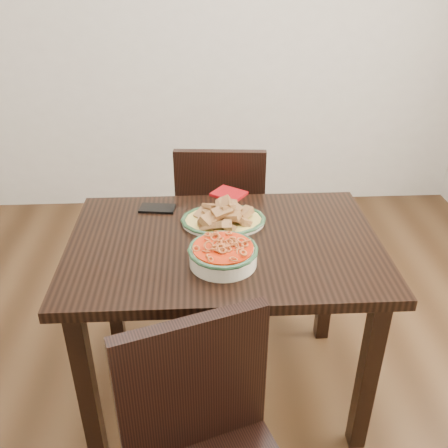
{
  "coord_description": "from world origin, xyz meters",
  "views": [
    {
      "loc": [
        -0.11,
        -1.62,
        1.71
      ],
      "look_at": [
        -0.02,
        -0.05,
        0.81
      ],
      "focal_mm": 40.0,
      "sensor_mm": 36.0,
      "label": 1
    }
  ],
  "objects_px": {
    "chair_far": "(221,216)",
    "smartphone": "(157,208)",
    "noodle_bowl": "(223,253)",
    "dining_table": "(224,265)",
    "fish_plate": "(223,213)"
  },
  "relations": [
    {
      "from": "dining_table",
      "to": "noodle_bowl",
      "type": "xyz_separation_m",
      "value": [
        -0.01,
        -0.15,
        0.15
      ]
    },
    {
      "from": "smartphone",
      "to": "fish_plate",
      "type": "bearing_deg",
      "value": -18.0
    },
    {
      "from": "dining_table",
      "to": "noodle_bowl",
      "type": "bearing_deg",
      "value": -94.65
    },
    {
      "from": "chair_far",
      "to": "smartphone",
      "type": "xyz_separation_m",
      "value": [
        -0.28,
        -0.39,
        0.26
      ]
    },
    {
      "from": "chair_far",
      "to": "noodle_bowl",
      "type": "height_order",
      "value": "chair_far"
    },
    {
      "from": "chair_far",
      "to": "fish_plate",
      "type": "relative_size",
      "value": 2.77
    },
    {
      "from": "noodle_bowl",
      "to": "chair_far",
      "type": "bearing_deg",
      "value": 87.93
    },
    {
      "from": "dining_table",
      "to": "smartphone",
      "type": "bearing_deg",
      "value": 135.03
    },
    {
      "from": "noodle_bowl",
      "to": "smartphone",
      "type": "bearing_deg",
      "value": 121.48
    },
    {
      "from": "chair_far",
      "to": "smartphone",
      "type": "bearing_deg",
      "value": 59.21
    },
    {
      "from": "smartphone",
      "to": "dining_table",
      "type": "bearing_deg",
      "value": -37.5
    },
    {
      "from": "fish_plate",
      "to": "noodle_bowl",
      "type": "relative_size",
      "value": 1.34
    },
    {
      "from": "dining_table",
      "to": "fish_plate",
      "type": "height_order",
      "value": "fish_plate"
    },
    {
      "from": "chair_far",
      "to": "fish_plate",
      "type": "bearing_deg",
      "value": 93.04
    },
    {
      "from": "noodle_bowl",
      "to": "smartphone",
      "type": "xyz_separation_m",
      "value": [
        -0.25,
        0.41,
        -0.04
      ]
    }
  ]
}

